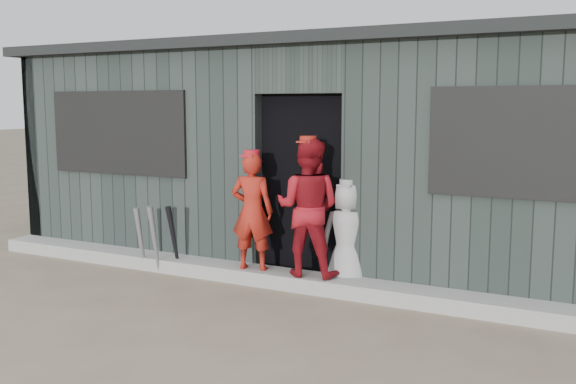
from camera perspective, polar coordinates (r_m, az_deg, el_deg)
The scene contains 9 objects.
ground at distance 5.29m, azimuth -9.12°, elevation -13.17°, with size 80.00×80.00×0.00m, color #6E5D4C.
curb at distance 6.75m, azimuth 0.08°, elevation -7.79°, with size 8.00×0.36×0.15m, color gray.
bat_left at distance 7.49m, azimuth -12.97°, elevation -4.10°, with size 0.07×0.07×0.74m, color gray.
bat_mid at distance 7.32m, azimuth -11.77°, elevation -4.17°, with size 0.07×0.07×0.79m, color gray.
bat_right at distance 7.33m, azimuth -10.12°, elevation -4.15°, with size 0.07×0.07×0.78m, color black.
player_red_left at distance 6.76m, azimuth -3.20°, elevation -1.73°, with size 0.45×0.30×1.24m, color #A41F14.
player_red_right at distance 6.50m, azimuth 1.78°, elevation -1.39°, with size 0.68×0.53×1.40m, color maroon.
player_grey_back at distance 6.62m, azimuth 5.28°, elevation -3.85°, with size 0.54×0.35×1.11m, color #A6A6A6.
dugout at distance 8.06m, azimuth 5.51°, elevation 3.47°, with size 8.30×3.30×2.62m.
Camera 1 is at (2.94, -3.98, 1.88)m, focal length 40.00 mm.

